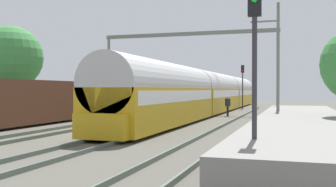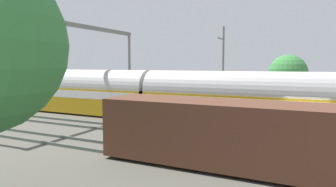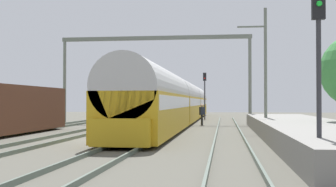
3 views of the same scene
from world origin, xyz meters
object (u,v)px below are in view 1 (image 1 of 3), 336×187
Objects in this scene: passenger_train at (214,93)px; freight_car at (31,102)px; railway_signal_near at (255,52)px; person_crossing at (228,104)px; railway_signal_far at (243,81)px; catenary_gantry at (188,52)px.

freight_car is at bearing -115.97° from passenger_train.
passenger_train reaches higher than freight_car.
passenger_train is 29.28m from railway_signal_near.
railway_signal_near is at bearing -120.98° from person_crossing.
railway_signal_far is (1.92, 7.60, 1.31)m from passenger_train.
railway_signal_near is 1.00× the size of railway_signal_far.
person_crossing is 13.10m from railway_signal_far.
catenary_gantry reaches higher than railway_signal_far.
passenger_train is 7.95m from railway_signal_far.
freight_car is 7.51× the size of person_crossing.
railway_signal_near reaches higher than freight_car.
person_crossing is at bearing -35.50° from catenary_gantry.
passenger_train is at bearing 64.03° from freight_car.
passenger_train is at bearing 45.25° from catenary_gantry.
railway_signal_near is 27.88m from catenary_gantry.
catenary_gantry is (-8.85, 26.31, 2.66)m from railway_signal_near.
freight_car is 27.43m from railway_signal_far.
railway_signal_far reaches higher than freight_car.
railway_signal_near is at bearing -35.22° from freight_car.
freight_car is 0.75× the size of catenary_gantry.
railway_signal_far is 10.91m from catenary_gantry.
passenger_train is 28.44× the size of person_crossing.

